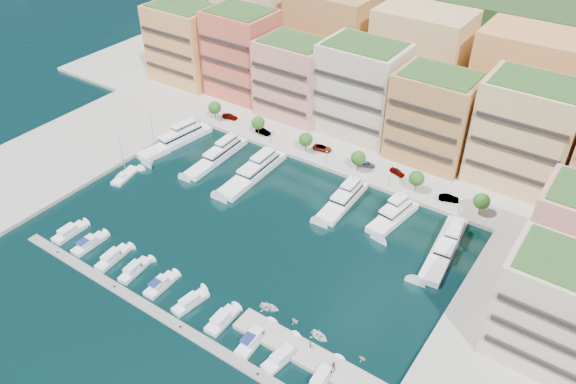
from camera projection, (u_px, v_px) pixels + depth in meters
The scene contains 58 objects.
ground at pixel (254, 231), 126.72m from camera, with size 400.00×400.00×0.00m, color black.
north_quay at pixel (380, 121), 167.85m from camera, with size 220.00×64.00×2.00m, color #9E998E.
west_quay at pixel (52, 161), 149.96m from camera, with size 34.00×76.00×2.00m, color #9E998E.
hillside at pixel (442, 67), 199.69m from camera, with size 240.00×40.00×58.00m, color #223917.
south_pontoon at pixel (146, 307), 108.20m from camera, with size 72.00×2.20×0.35m, color gray.
finger_pier at pixel (313, 360), 98.31m from camera, with size 32.00×5.00×2.00m, color #9E998E.
apartment_0 at pixel (185, 43), 182.41m from camera, with size 22.00×16.50×24.80m.
apartment_1 at pixel (242, 53), 173.02m from camera, with size 20.00×16.50×26.80m.
apartment_2 at pixel (294, 78), 163.21m from camera, with size 20.00×15.50×22.80m.
apartment_3 at pixel (362, 89), 153.98m from camera, with size 22.00×16.50×25.80m.
apartment_4 at pixel (433, 117), 143.12m from camera, with size 20.00×15.50×23.80m.
apartment_5 at pixel (525, 134), 133.43m from camera, with size 22.00×16.50×26.80m.
apartment_east_b at pixel (555, 309), 92.82m from camera, with size 18.00×14.50×20.80m.
backblock_0 at pixel (257, 21), 191.69m from camera, with size 26.00×18.00×30.00m, color beige.
backblock_1 at pixel (332, 39), 177.88m from camera, with size 26.00×18.00×30.00m, color #B97445.
backblock_2 at pixel (419, 61), 164.07m from camera, with size 26.00×18.00×30.00m, color #E5AB79.
backblock_3 at pixel (523, 87), 150.26m from camera, with size 26.00×18.00×30.00m, color #E19452.
tree_0 at pixel (215, 108), 164.56m from camera, with size 3.80×3.80×5.65m.
tree_1 at pixel (258, 123), 157.19m from camera, with size 3.80×3.80×5.65m.
tree_2 at pixel (306, 140), 149.83m from camera, with size 3.80×3.80×5.65m.
tree_3 at pixel (358, 158), 142.46m from camera, with size 3.80×3.80×5.65m.
tree_4 at pixel (417, 178), 135.10m from camera, with size 3.80×3.80×5.65m.
tree_5 at pixel (482, 201), 127.73m from camera, with size 3.80×3.80×5.65m.
lamppost_0 at pixel (220, 117), 161.73m from camera, with size 0.30×0.30×4.20m.
lamppost_1 at pixel (271, 135), 153.45m from camera, with size 0.30×0.30×4.20m.
lamppost_2 at pixel (327, 155), 145.16m from camera, with size 0.30×0.30×4.20m.
lamppost_3 at pixel (389, 178), 136.87m from camera, with size 0.30×0.30×4.20m.
lamppost_4 at pixel (460, 203), 128.59m from camera, with size 0.30×0.30×4.20m.
yacht_0 at pixel (178, 139), 156.90m from camera, with size 7.40×23.70×7.30m.
yacht_1 at pixel (219, 155), 150.43m from camera, with size 5.05×22.64×7.30m.
yacht_2 at pixel (255, 170), 144.17m from camera, with size 5.82×23.98×7.30m.
yacht_4 at pixel (344, 199), 134.47m from camera, with size 5.43×18.32×7.30m.
yacht_5 at pixel (394, 215), 129.47m from camera, with size 6.51×15.88×7.30m.
yacht_6 at pixel (446, 245), 120.82m from camera, with size 6.72×23.09×7.30m.
cruiser_0 at pixel (69, 233), 125.29m from camera, with size 2.90×7.93×2.55m.
cruiser_1 at pixel (89, 244), 122.18m from camera, with size 2.82×7.95×2.66m.
cruiser_2 at pixel (113, 258), 118.67m from camera, with size 3.28×8.52×2.55m.
cruiser_3 at pixel (134, 270), 115.65m from camera, with size 3.21×7.97×2.55m.
cruiser_4 at pixel (160, 285), 112.17m from camera, with size 2.94×7.46×2.66m.
cruiser_5 at pixel (190, 302), 108.48m from camera, with size 3.52×7.96×2.55m.
cruiser_6 at pixel (222, 320), 104.83m from camera, with size 3.05×7.33×2.55m.
cruiser_7 at pixel (254, 339), 101.30m from camera, with size 3.36×9.26×2.66m.
cruiser_8 at pixel (283, 356), 98.34m from camera, with size 3.87×9.16×2.55m.
cruiser_9 at pixel (322, 378), 94.64m from camera, with size 3.26×9.21×2.55m.
sailboat_2 at pixel (155, 156), 151.61m from camera, with size 4.09×8.56×13.20m.
sailboat_1 at pixel (125, 176), 143.65m from camera, with size 4.61×8.99×13.20m.
tender_0 at pixel (270, 308), 107.52m from camera, with size 2.82×3.95×0.82m, color silver.
tender_2 at pixel (319, 336), 102.01m from camera, with size 2.58×3.62×0.75m, color white.
tender_3 at pixel (362, 358), 98.14m from camera, with size 1.29×1.50×0.79m, color #C0B893.
tender_1 at pixel (295, 321), 104.87m from camera, with size 1.49×1.72×0.91m, color beige.
car_0 at pixel (230, 116), 166.37m from camera, with size 1.90×4.71×1.61m, color gray.
car_1 at pixel (263, 131), 159.23m from camera, with size 1.58×4.53×1.49m, color gray.
car_2 at pixel (322, 148), 152.11m from camera, with size 2.37×5.13×1.43m, color gray.
car_3 at pixel (366, 164), 145.70m from camera, with size 1.96×4.82×1.40m, color gray.
car_4 at pixel (397, 172), 142.76m from camera, with size 1.71×4.26×1.45m, color gray.
car_5 at pixel (449, 198), 133.64m from camera, with size 1.63×4.68×1.54m, color gray.
person_0 at pixel (310, 344), 98.80m from camera, with size 0.61×0.40×1.66m, color #26334D.
person_1 at pixel (334, 365), 95.25m from camera, with size 0.78×0.61×1.60m, color #482F2B.
Camera 1 is at (61.80, -75.40, 81.79)m, focal length 35.00 mm.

